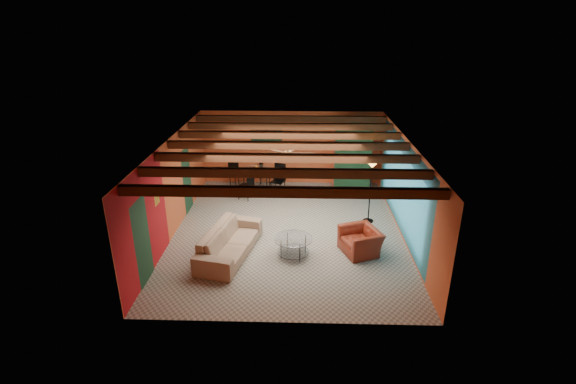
{
  "coord_description": "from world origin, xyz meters",
  "views": [
    {
      "loc": [
        0.35,
        -10.93,
        5.69
      ],
      "look_at": [
        0.0,
        0.2,
        1.15
      ],
      "focal_mm": 26.32,
      "sensor_mm": 36.0,
      "label": 1
    }
  ],
  "objects_px": {
    "armchair": "(360,241)",
    "sofa": "(230,242)",
    "dining_table": "(257,176)",
    "vase": "(256,159)",
    "armoire": "(352,157)",
    "coffee_table": "(293,247)",
    "floor_lamp": "(370,192)",
    "potted_plant": "(354,121)"
  },
  "relations": [
    {
      "from": "sofa",
      "to": "coffee_table",
      "type": "distance_m",
      "value": 1.66
    },
    {
      "from": "floor_lamp",
      "to": "potted_plant",
      "type": "distance_m",
      "value": 3.31
    },
    {
      "from": "sofa",
      "to": "armoire",
      "type": "height_order",
      "value": "armoire"
    },
    {
      "from": "coffee_table",
      "to": "armoire",
      "type": "height_order",
      "value": "armoire"
    },
    {
      "from": "armchair",
      "to": "armoire",
      "type": "relative_size",
      "value": 0.46
    },
    {
      "from": "sofa",
      "to": "dining_table",
      "type": "relative_size",
      "value": 1.2
    },
    {
      "from": "sofa",
      "to": "coffee_table",
      "type": "height_order",
      "value": "sofa"
    },
    {
      "from": "vase",
      "to": "armchair",
      "type": "bearing_deg",
      "value": -53.57
    },
    {
      "from": "sofa",
      "to": "vase",
      "type": "relative_size",
      "value": 14.63
    },
    {
      "from": "dining_table",
      "to": "vase",
      "type": "relative_size",
      "value": 12.17
    },
    {
      "from": "armoire",
      "to": "vase",
      "type": "xyz_separation_m",
      "value": [
        -3.4,
        -0.57,
        0.08
      ]
    },
    {
      "from": "armchair",
      "to": "vase",
      "type": "height_order",
      "value": "vase"
    },
    {
      "from": "sofa",
      "to": "potted_plant",
      "type": "xyz_separation_m",
      "value": [
        3.66,
        5.04,
        2.06
      ]
    },
    {
      "from": "armoire",
      "to": "potted_plant",
      "type": "xyz_separation_m",
      "value": [
        0.0,
        0.0,
        1.33
      ]
    },
    {
      "from": "potted_plant",
      "to": "floor_lamp",
      "type": "bearing_deg",
      "value": -85.61
    },
    {
      "from": "sofa",
      "to": "armoire",
      "type": "bearing_deg",
      "value": -23.81
    },
    {
      "from": "sofa",
      "to": "coffee_table",
      "type": "bearing_deg",
      "value": -78.13
    },
    {
      "from": "coffee_table",
      "to": "dining_table",
      "type": "height_order",
      "value": "dining_table"
    },
    {
      "from": "dining_table",
      "to": "armchair",
      "type": "bearing_deg",
      "value": -53.57
    },
    {
      "from": "armchair",
      "to": "coffee_table",
      "type": "xyz_separation_m",
      "value": [
        -1.75,
        -0.22,
        -0.08
      ]
    },
    {
      "from": "dining_table",
      "to": "armoire",
      "type": "xyz_separation_m",
      "value": [
        3.4,
        0.57,
        0.55
      ]
    },
    {
      "from": "floor_lamp",
      "to": "sofa",
      "type": "bearing_deg",
      "value": -151.94
    },
    {
      "from": "sofa",
      "to": "floor_lamp",
      "type": "relative_size",
      "value": 1.3
    },
    {
      "from": "potted_plant",
      "to": "sofa",
      "type": "bearing_deg",
      "value": -126.02
    },
    {
      "from": "coffee_table",
      "to": "armchair",
      "type": "bearing_deg",
      "value": 7.21
    },
    {
      "from": "sofa",
      "to": "dining_table",
      "type": "height_order",
      "value": "dining_table"
    },
    {
      "from": "armoire",
      "to": "potted_plant",
      "type": "distance_m",
      "value": 1.33
    },
    {
      "from": "armchair",
      "to": "vase",
      "type": "bearing_deg",
      "value": -164.77
    },
    {
      "from": "sofa",
      "to": "armoire",
      "type": "distance_m",
      "value": 6.27
    },
    {
      "from": "coffee_table",
      "to": "armoire",
      "type": "distance_m",
      "value": 5.5
    },
    {
      "from": "potted_plant",
      "to": "vase",
      "type": "height_order",
      "value": "potted_plant"
    },
    {
      "from": "armoire",
      "to": "armchair",
      "type": "bearing_deg",
      "value": -77.95
    },
    {
      "from": "sofa",
      "to": "vase",
      "type": "bearing_deg",
      "value": 8.87
    },
    {
      "from": "floor_lamp",
      "to": "vase",
      "type": "distance_m",
      "value": 4.36
    },
    {
      "from": "armoire",
      "to": "floor_lamp",
      "type": "bearing_deg",
      "value": -70.51
    },
    {
      "from": "armchair",
      "to": "sofa",
      "type": "bearing_deg",
      "value": -107.64
    },
    {
      "from": "sofa",
      "to": "armoire",
      "type": "relative_size",
      "value": 1.15
    },
    {
      "from": "vase",
      "to": "sofa",
      "type": "bearing_deg",
      "value": -93.34
    },
    {
      "from": "armchair",
      "to": "armoire",
      "type": "distance_m",
      "value": 4.9
    },
    {
      "from": "armchair",
      "to": "coffee_table",
      "type": "distance_m",
      "value": 1.77
    },
    {
      "from": "floor_lamp",
      "to": "potted_plant",
      "type": "relative_size",
      "value": 4.23
    },
    {
      "from": "sofa",
      "to": "potted_plant",
      "type": "height_order",
      "value": "potted_plant"
    }
  ]
}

